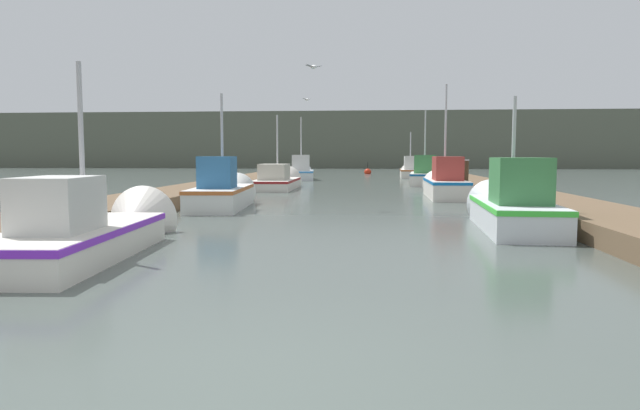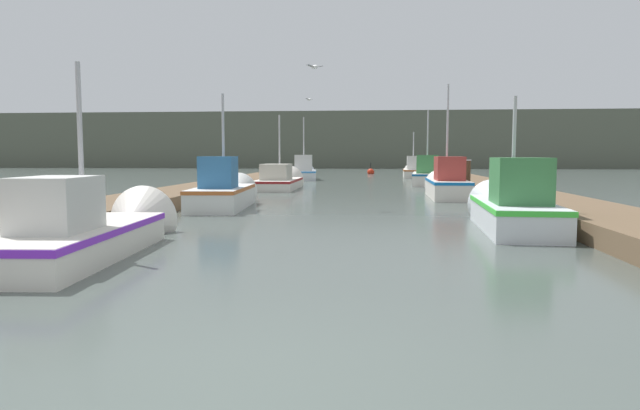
% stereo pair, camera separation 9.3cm
% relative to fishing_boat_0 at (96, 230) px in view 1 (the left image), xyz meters
% --- Properties ---
extents(ground_plane, '(200.00, 200.00, 0.00)m').
position_rel_fishing_boat_0_xyz_m(ground_plane, '(3.75, -5.27, -0.37)').
color(ground_plane, '#47514C').
extents(dock_left, '(2.27, 40.00, 0.41)m').
position_rel_fishing_boat_0_xyz_m(dock_left, '(-2.13, 10.73, -0.16)').
color(dock_left, brown).
rests_on(dock_left, ground_plane).
extents(dock_right, '(2.27, 40.00, 0.41)m').
position_rel_fishing_boat_0_xyz_m(dock_right, '(9.64, 10.73, -0.16)').
color(dock_right, brown).
rests_on(dock_right, ground_plane).
extents(distant_shore_ridge, '(120.00, 16.00, 6.78)m').
position_rel_fishing_boat_0_xyz_m(distant_shore_ridge, '(3.75, 66.39, 3.02)').
color(distant_shore_ridge, '#565B4C').
rests_on(distant_shore_ridge, ground_plane).
extents(fishing_boat_0, '(1.86, 5.49, 3.54)m').
position_rel_fishing_boat_0_xyz_m(fishing_boat_0, '(0.00, 0.00, 0.00)').
color(fishing_boat_0, silver).
rests_on(fishing_boat_0, ground_plane).
extents(fishing_boat_1, '(1.64, 5.29, 3.24)m').
position_rel_fishing_boat_0_xyz_m(fishing_boat_1, '(7.73, 3.90, 0.12)').
color(fishing_boat_1, silver).
rests_on(fishing_boat_1, ground_plane).
extents(fishing_boat_2, '(1.73, 5.09, 3.81)m').
position_rel_fishing_boat_0_xyz_m(fishing_boat_2, '(0.08, 8.17, 0.10)').
color(fishing_boat_2, silver).
rests_on(fishing_boat_2, ground_plane).
extents(fishing_boat_3, '(1.41, 5.50, 4.56)m').
position_rel_fishing_boat_0_xyz_m(fishing_boat_3, '(7.45, 13.13, 0.15)').
color(fishing_boat_3, silver).
rests_on(fishing_boat_3, ground_plane).
extents(fishing_boat_4, '(1.81, 5.92, 4.07)m').
position_rel_fishing_boat_0_xyz_m(fishing_boat_4, '(0.20, 18.05, 0.00)').
color(fishing_boat_4, silver).
rests_on(fishing_boat_4, ground_plane).
extents(fishing_boat_5, '(1.97, 5.83, 4.39)m').
position_rel_fishing_boat_0_xyz_m(fishing_boat_5, '(7.59, 22.65, 0.15)').
color(fishing_boat_5, silver).
rests_on(fishing_boat_5, ground_plane).
extents(fishing_boat_6, '(1.97, 4.57, 4.48)m').
position_rel_fishing_boat_0_xyz_m(fishing_boat_6, '(0.10, 27.88, 0.13)').
color(fishing_boat_6, silver).
rests_on(fishing_boat_6, ground_plane).
extents(fishing_boat_7, '(1.52, 4.60, 3.61)m').
position_rel_fishing_boat_0_xyz_m(fishing_boat_7, '(7.48, 32.43, 0.11)').
color(fishing_boat_7, silver).
rests_on(fishing_boat_7, ground_plane).
extents(mooring_piling_0, '(0.36, 0.36, 1.05)m').
position_rel_fishing_boat_0_xyz_m(mooring_piling_0, '(-0.97, 20.52, 0.16)').
color(mooring_piling_0, '#473523').
rests_on(mooring_piling_0, ground_plane).
extents(mooring_piling_1, '(0.31, 0.31, 1.43)m').
position_rel_fishing_boat_0_xyz_m(mooring_piling_1, '(8.38, 14.01, 0.35)').
color(mooring_piling_1, '#473523').
rests_on(mooring_piling_1, ground_plane).
extents(channel_buoy, '(0.59, 0.59, 1.09)m').
position_rel_fishing_boat_0_xyz_m(channel_buoy, '(4.40, 39.02, -0.20)').
color(channel_buoy, red).
rests_on(channel_buoy, ground_plane).
extents(seagull_lead, '(0.50, 0.44, 0.12)m').
position_rel_fishing_boat_0_xyz_m(seagull_lead, '(2.87, 8.31, 3.91)').
color(seagull_lead, white).
extents(seagull_1, '(0.42, 0.51, 0.12)m').
position_rel_fishing_boat_0_xyz_m(seagull_1, '(1.06, 22.73, 4.32)').
color(seagull_1, white).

